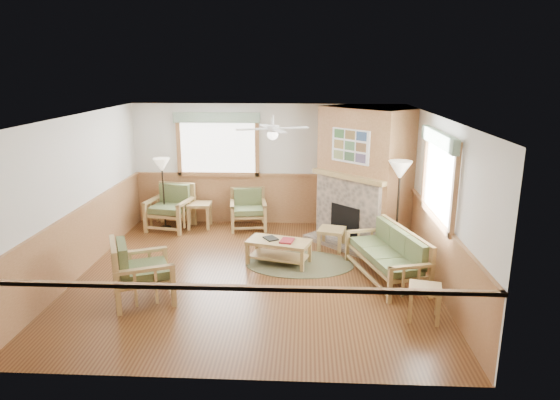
{
  "coord_description": "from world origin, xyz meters",
  "views": [
    {
      "loc": [
        0.85,
        -7.95,
        3.46
      ],
      "look_at": [
        0.4,
        0.7,
        1.15
      ],
      "focal_mm": 32.0,
      "sensor_mm": 36.0,
      "label": 1
    }
  ],
  "objects_px": {
    "armchair_back_left": "(170,208)",
    "floor_lamp_right": "(398,210)",
    "end_table_chairs": "(200,215)",
    "armchair_left": "(143,270)",
    "floor_lamp_left": "(164,194)",
    "sofa": "(386,255)",
    "end_table_sofa": "(424,303)",
    "armchair_back_right": "(248,209)",
    "coffee_table": "(279,252)",
    "footstool": "(331,239)"
  },
  "relations": [
    {
      "from": "armchair_back_left",
      "to": "armchair_back_right",
      "type": "xyz_separation_m",
      "value": [
        1.71,
        0.13,
        -0.05
      ]
    },
    {
      "from": "armchair_back_left",
      "to": "end_table_sofa",
      "type": "bearing_deg",
      "value": -28.01
    },
    {
      "from": "armchair_back_left",
      "to": "end_table_chairs",
      "type": "relative_size",
      "value": 1.72
    },
    {
      "from": "armchair_back_left",
      "to": "floor_lamp_left",
      "type": "distance_m",
      "value": 0.34
    },
    {
      "from": "armchair_back_left",
      "to": "floor_lamp_right",
      "type": "height_order",
      "value": "floor_lamp_right"
    },
    {
      "from": "footstool",
      "to": "floor_lamp_right",
      "type": "height_order",
      "value": "floor_lamp_right"
    },
    {
      "from": "sofa",
      "to": "floor_lamp_left",
      "type": "xyz_separation_m",
      "value": [
        -4.46,
        2.5,
        0.37
      ]
    },
    {
      "from": "armchair_back_right",
      "to": "floor_lamp_left",
      "type": "bearing_deg",
      "value": 174.44
    },
    {
      "from": "footstool",
      "to": "end_table_sofa",
      "type": "bearing_deg",
      "value": -66.81
    },
    {
      "from": "armchair_back_left",
      "to": "coffee_table",
      "type": "relative_size",
      "value": 0.87
    },
    {
      "from": "end_table_chairs",
      "to": "armchair_left",
      "type": "bearing_deg",
      "value": -91.85
    },
    {
      "from": "sofa",
      "to": "armchair_back_right",
      "type": "distance_m",
      "value": 3.68
    },
    {
      "from": "coffee_table",
      "to": "floor_lamp_right",
      "type": "bearing_deg",
      "value": 27.1
    },
    {
      "from": "sofa",
      "to": "footstool",
      "type": "distance_m",
      "value": 1.6
    },
    {
      "from": "armchair_back_left",
      "to": "end_table_sofa",
      "type": "xyz_separation_m",
      "value": [
        4.66,
        -3.86,
        -0.24
      ]
    },
    {
      "from": "armchair_back_left",
      "to": "armchair_left",
      "type": "distance_m",
      "value": 3.5
    },
    {
      "from": "armchair_back_left",
      "to": "armchair_back_right",
      "type": "relative_size",
      "value": 1.12
    },
    {
      "from": "floor_lamp_left",
      "to": "footstool",
      "type": "bearing_deg",
      "value": -17.69
    },
    {
      "from": "armchair_left",
      "to": "coffee_table",
      "type": "distance_m",
      "value": 2.54
    },
    {
      "from": "armchair_back_right",
      "to": "footstool",
      "type": "relative_size",
      "value": 1.76
    },
    {
      "from": "floor_lamp_right",
      "to": "end_table_sofa",
      "type": "bearing_deg",
      "value": -90.0
    },
    {
      "from": "coffee_table",
      "to": "end_table_chairs",
      "type": "height_order",
      "value": "end_table_chairs"
    },
    {
      "from": "end_table_sofa",
      "to": "floor_lamp_right",
      "type": "distance_m",
      "value": 2.46
    },
    {
      "from": "end_table_chairs",
      "to": "floor_lamp_right",
      "type": "relative_size",
      "value": 0.3
    },
    {
      "from": "armchair_back_left",
      "to": "end_table_chairs",
      "type": "height_order",
      "value": "armchair_back_left"
    },
    {
      "from": "armchair_back_right",
      "to": "coffee_table",
      "type": "height_order",
      "value": "armchair_back_right"
    },
    {
      "from": "sofa",
      "to": "floor_lamp_right",
      "type": "bearing_deg",
      "value": 144.54
    },
    {
      "from": "coffee_table",
      "to": "end_table_chairs",
      "type": "distance_m",
      "value": 2.76
    },
    {
      "from": "armchair_left",
      "to": "floor_lamp_left",
      "type": "height_order",
      "value": "floor_lamp_left"
    },
    {
      "from": "armchair_back_right",
      "to": "end_table_chairs",
      "type": "height_order",
      "value": "armchair_back_right"
    },
    {
      "from": "coffee_table",
      "to": "armchair_left",
      "type": "bearing_deg",
      "value": -125.62
    },
    {
      "from": "armchair_back_right",
      "to": "end_table_sofa",
      "type": "height_order",
      "value": "armchair_back_right"
    },
    {
      "from": "end_table_chairs",
      "to": "footstool",
      "type": "distance_m",
      "value": 3.12
    },
    {
      "from": "armchair_left",
      "to": "footstool",
      "type": "height_order",
      "value": "armchair_left"
    },
    {
      "from": "armchair_back_right",
      "to": "armchair_left",
      "type": "height_order",
      "value": "armchair_left"
    },
    {
      "from": "sofa",
      "to": "end_table_sofa",
      "type": "distance_m",
      "value": 1.45
    },
    {
      "from": "coffee_table",
      "to": "end_table_sofa",
      "type": "height_order",
      "value": "end_table_sofa"
    },
    {
      "from": "floor_lamp_left",
      "to": "armchair_back_left",
      "type": "bearing_deg",
      "value": -16.12
    },
    {
      "from": "end_table_sofa",
      "to": "footstool",
      "type": "xyz_separation_m",
      "value": [
        -1.17,
        2.74,
        -0.03
      ]
    },
    {
      "from": "armchair_back_left",
      "to": "floor_lamp_left",
      "type": "height_order",
      "value": "floor_lamp_left"
    },
    {
      "from": "end_table_chairs",
      "to": "floor_lamp_left",
      "type": "xyz_separation_m",
      "value": [
        -0.76,
        -0.09,
        0.51
      ]
    },
    {
      "from": "armchair_back_left",
      "to": "armchair_left",
      "type": "relative_size",
      "value": 1.0
    },
    {
      "from": "footstool",
      "to": "armchair_back_left",
      "type": "bearing_deg",
      "value": 162.26
    },
    {
      "from": "end_table_chairs",
      "to": "floor_lamp_left",
      "type": "relative_size",
      "value": 0.36
    },
    {
      "from": "end_table_sofa",
      "to": "floor_lamp_right",
      "type": "xyz_separation_m",
      "value": [
        0.0,
        2.36,
        0.68
      ]
    },
    {
      "from": "sofa",
      "to": "end_table_sofa",
      "type": "bearing_deg",
      "value": -3.07
    },
    {
      "from": "footstool",
      "to": "floor_lamp_right",
      "type": "bearing_deg",
      "value": -17.86
    },
    {
      "from": "floor_lamp_right",
      "to": "end_table_chairs",
      "type": "bearing_deg",
      "value": 158.09
    },
    {
      "from": "armchair_left",
      "to": "floor_lamp_left",
      "type": "relative_size",
      "value": 0.61
    },
    {
      "from": "armchair_back_left",
      "to": "footstool",
      "type": "distance_m",
      "value": 3.67
    }
  ]
}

